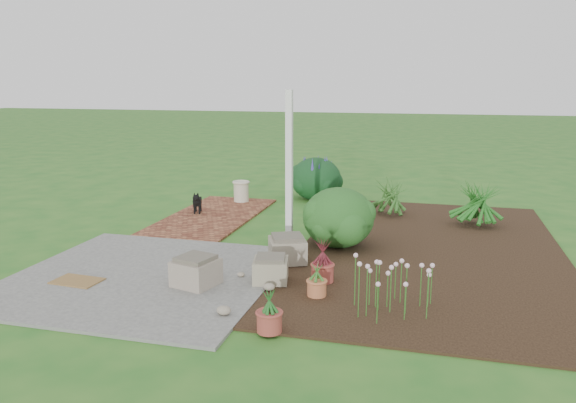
% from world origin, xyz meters
% --- Properties ---
extents(ground, '(80.00, 80.00, 0.00)m').
position_xyz_m(ground, '(0.00, 0.00, 0.00)').
color(ground, '#256821').
rests_on(ground, ground).
extents(concrete_patio, '(3.50, 3.50, 0.04)m').
position_xyz_m(concrete_patio, '(-1.25, -1.75, 0.02)').
color(concrete_patio, '#5A5A58').
rests_on(concrete_patio, ground).
extents(brick_path, '(1.60, 3.50, 0.04)m').
position_xyz_m(brick_path, '(-1.70, 1.75, 0.02)').
color(brick_path, brown).
rests_on(brick_path, ground).
extents(garden_bed, '(4.00, 7.00, 0.03)m').
position_xyz_m(garden_bed, '(2.50, 0.50, 0.01)').
color(garden_bed, black).
rests_on(garden_bed, ground).
extents(veranda_post, '(0.10, 0.10, 2.50)m').
position_xyz_m(veranda_post, '(0.30, 0.10, 1.25)').
color(veranda_post, white).
rests_on(veranda_post, ground).
extents(stone_trough_near, '(0.61, 0.61, 0.33)m').
position_xyz_m(stone_trough_near, '(-0.41, -1.91, 0.21)').
color(stone_trough_near, '#73675A').
rests_on(stone_trough_near, concrete_patio).
extents(stone_trough_mid, '(0.53, 0.53, 0.30)m').
position_xyz_m(stone_trough_mid, '(0.48, -1.53, 0.19)').
color(stone_trough_mid, gray).
rests_on(stone_trough_mid, concrete_patio).
extents(stone_trough_far, '(0.67, 0.67, 0.34)m').
position_xyz_m(stone_trough_far, '(0.48, -0.67, 0.21)').
color(stone_trough_far, gray).
rests_on(stone_trough_far, concrete_patio).
extents(coir_doormat, '(0.65, 0.44, 0.02)m').
position_xyz_m(coir_doormat, '(-1.98, -2.21, 0.05)').
color(coir_doormat, brown).
rests_on(coir_doormat, concrete_patio).
extents(black_dog, '(0.24, 0.46, 0.41)m').
position_xyz_m(black_dog, '(-2.06, 1.83, 0.28)').
color(black_dog, black).
rests_on(black_dog, brick_path).
extents(cream_ceramic_urn, '(0.41, 0.41, 0.43)m').
position_xyz_m(cream_ceramic_urn, '(-1.60, 3.13, 0.26)').
color(cream_ceramic_urn, beige).
rests_on(cream_ceramic_urn, brick_path).
extents(evergreen_shrub, '(1.36, 1.36, 0.97)m').
position_xyz_m(evergreen_shrub, '(1.04, 0.38, 0.52)').
color(evergreen_shrub, '#0F3613').
rests_on(evergreen_shrub, garden_bed).
extents(agapanthus_clump_back, '(1.16, 1.16, 0.98)m').
position_xyz_m(agapanthus_clump_back, '(3.25, 2.30, 0.52)').
color(agapanthus_clump_back, '#164113').
rests_on(agapanthus_clump_back, garden_bed).
extents(agapanthus_clump_front, '(1.13, 1.13, 0.86)m').
position_xyz_m(agapanthus_clump_front, '(1.67, 2.77, 0.46)').
color(agapanthus_clump_front, '#1A4014').
rests_on(agapanthus_clump_front, garden_bed).
extents(pink_flower_patch, '(1.26, 1.26, 0.65)m').
position_xyz_m(pink_flower_patch, '(2.12, -2.12, 0.35)').
color(pink_flower_patch, '#113D0F').
rests_on(pink_flower_patch, garden_bed).
extents(terracotta_pot_bronze, '(0.38, 0.38, 0.24)m').
position_xyz_m(terracotta_pot_bronze, '(1.14, -1.33, 0.15)').
color(terracotta_pot_bronze, '#9B3E34').
rests_on(terracotta_pot_bronze, garden_bed).
extents(terracotta_pot_small_left, '(0.30, 0.30, 0.20)m').
position_xyz_m(terracotta_pot_small_left, '(1.17, -1.85, 0.13)').
color(terracotta_pot_small_left, '#B7683E').
rests_on(terracotta_pot_small_left, garden_bed).
extents(terracotta_pot_small_right, '(0.33, 0.33, 0.22)m').
position_xyz_m(terracotta_pot_small_right, '(0.90, -2.98, 0.14)').
color(terracotta_pot_small_right, '#973C33').
rests_on(terracotta_pot_small_right, garden_bed).
extents(purple_flowering_bush, '(1.37, 1.37, 0.97)m').
position_xyz_m(purple_flowering_bush, '(-0.12, 4.03, 0.49)').
color(purple_flowering_bush, black).
rests_on(purple_flowering_bush, ground).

